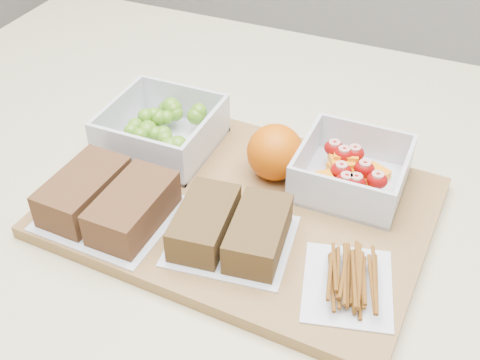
{
  "coord_description": "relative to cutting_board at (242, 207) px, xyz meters",
  "views": [
    {
      "loc": [
        0.2,
        -0.51,
        1.38
      ],
      "look_at": [
        -0.02,
        -0.0,
        0.93
      ],
      "focal_mm": 45.0,
      "sensor_mm": 36.0,
      "label": 1
    }
  ],
  "objects": [
    {
      "name": "fruit_container",
      "position": [
        0.11,
        0.08,
        0.03
      ],
      "size": [
        0.12,
        0.12,
        0.05
      ],
      "color": "silver",
      "rests_on": "cutting_board"
    },
    {
      "name": "sandwich_bag_center",
      "position": [
        0.02,
        -0.06,
        0.03
      ],
      "size": [
        0.14,
        0.13,
        0.04
      ],
      "color": "silver",
      "rests_on": "cutting_board"
    },
    {
      "name": "sandwich_bag_left",
      "position": [
        -0.13,
        -0.08,
        0.03
      ],
      "size": [
        0.15,
        0.13,
        0.04
      ],
      "color": "silver",
      "rests_on": "cutting_board"
    },
    {
      "name": "cutting_board",
      "position": [
        0.0,
        0.0,
        0.0
      ],
      "size": [
        0.43,
        0.32,
        0.02
      ],
      "primitive_type": "cube",
      "rotation": [
        0.0,
        0.0,
        -0.05
      ],
      "color": "olive",
      "rests_on": "counter"
    },
    {
      "name": "orange",
      "position": [
        0.02,
        0.06,
        0.04
      ],
      "size": [
        0.07,
        0.07,
        0.07
      ],
      "primitive_type": "sphere",
      "color": "#CA5504",
      "rests_on": "cutting_board"
    },
    {
      "name": "pretzel_bag",
      "position": [
        0.15,
        -0.07,
        0.02
      ],
      "size": [
        0.11,
        0.12,
        0.02
      ],
      "color": "silver",
      "rests_on": "cutting_board"
    },
    {
      "name": "grape_container",
      "position": [
        -0.14,
        0.06,
        0.03
      ],
      "size": [
        0.13,
        0.13,
        0.06
      ],
      "color": "silver",
      "rests_on": "cutting_board"
    }
  ]
}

